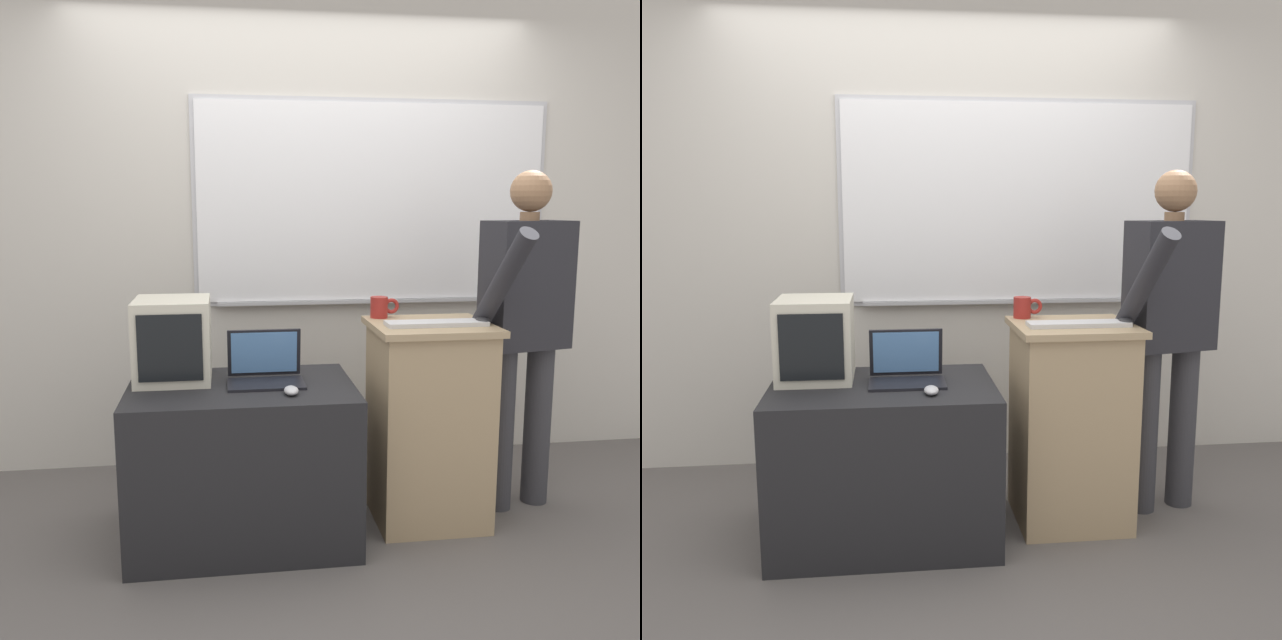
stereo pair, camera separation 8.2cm
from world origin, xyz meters
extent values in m
plane|color=#5B5654|center=(0.00, 0.00, 0.00)|extent=(30.00, 30.00, 0.00)
cube|color=beige|center=(0.00, 1.35, 1.34)|extent=(6.40, 0.12, 2.68)
cube|color=#B7B7BC|center=(0.40, 1.28, 1.48)|extent=(2.02, 0.02, 1.14)
cube|color=white|center=(0.40, 1.28, 1.48)|extent=(1.97, 0.02, 1.09)
cube|color=#B7B7BC|center=(0.40, 1.26, 0.93)|extent=(1.77, 0.04, 0.02)
cube|color=tan|center=(0.49, 0.42, 0.46)|extent=(0.50, 0.46, 0.91)
cube|color=tan|center=(0.49, 0.42, 0.93)|extent=(0.54, 0.50, 0.03)
cube|color=black|center=(-0.38, 0.36, 0.35)|extent=(0.98, 0.68, 0.70)
cylinder|color=#333338|center=(0.87, 0.47, 0.40)|extent=(0.13, 0.13, 0.80)
cylinder|color=#333338|center=(1.08, 0.51, 0.40)|extent=(0.13, 0.13, 0.80)
cube|color=#232328|center=(0.97, 0.49, 1.10)|extent=(0.43, 0.30, 0.60)
cylinder|color=#8C6647|center=(0.97, 0.49, 1.42)|extent=(0.09, 0.09, 0.04)
sphere|color=#8C6647|center=(0.97, 0.49, 1.54)|extent=(0.19, 0.19, 0.19)
cylinder|color=#232328|center=(0.76, 0.27, 1.14)|extent=(0.17, 0.43, 0.50)
cylinder|color=#232328|center=(1.19, 0.54, 1.08)|extent=(0.08, 0.08, 0.57)
cube|color=black|center=(-0.27, 0.34, 0.70)|extent=(0.33, 0.21, 0.01)
cube|color=black|center=(-0.27, 0.47, 0.82)|extent=(0.33, 0.05, 0.22)
cube|color=#598CCC|center=(-0.27, 0.46, 0.82)|extent=(0.29, 0.04, 0.19)
cube|color=silver|center=(0.49, 0.35, 0.95)|extent=(0.46, 0.12, 0.02)
ellipsoid|color=#BCBCC1|center=(-0.18, 0.18, 0.72)|extent=(0.06, 0.10, 0.03)
ellipsoid|color=black|center=(0.71, 0.35, 0.96)|extent=(0.06, 0.10, 0.03)
cube|color=beige|center=(-0.67, 0.50, 0.88)|extent=(0.33, 0.36, 0.37)
cube|color=black|center=(-0.67, 0.31, 0.88)|extent=(0.27, 0.01, 0.29)
cylinder|color=maroon|center=(0.29, 0.60, 0.99)|extent=(0.08, 0.08, 0.10)
torus|color=maroon|center=(0.35, 0.60, 1.00)|extent=(0.07, 0.02, 0.07)
camera|label=1|loc=(-0.44, -2.52, 1.48)|focal=38.00mm
camera|label=2|loc=(-0.36, -2.53, 1.48)|focal=38.00mm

